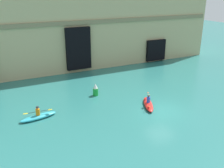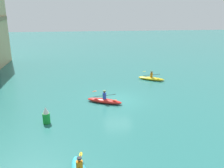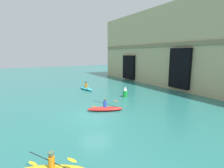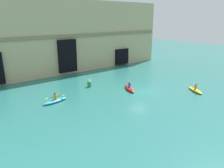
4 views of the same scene
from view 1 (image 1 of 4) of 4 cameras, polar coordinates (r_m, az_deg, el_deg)
The scene contains 5 objects.
ground_plane at distance 23.38m, azimuth 11.23°, elevation -5.92°, with size 120.00×120.00×0.00m, color #28706B.
cliff_bluff at distance 35.77m, azimuth -9.28°, elevation 13.72°, with size 42.65×6.99×12.40m.
kayak_red at distance 23.89m, azimuth 8.28°, elevation -4.50°, with size 2.05×3.26×1.17m.
kayak_cyan at distance 22.33m, azimuth -16.49°, elevation -7.09°, with size 3.21×1.26×1.13m.
marker_buoy at distance 25.93m, azimuth -3.79°, elevation -1.38°, with size 0.55×0.55×1.30m.
Camera 1 is at (-13.10, -16.42, 10.27)m, focal length 40.00 mm.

